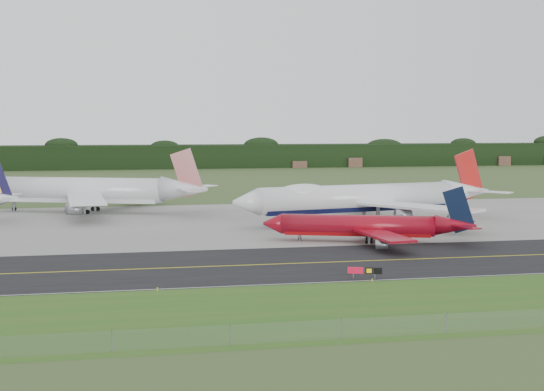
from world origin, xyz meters
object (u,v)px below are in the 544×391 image
at_px(jet_red_737, 369,226).
at_px(jet_star_tail, 89,191).
at_px(jet_ba_747, 366,198).
at_px(taxiway_sign, 365,271).

height_order(jet_red_737, jet_star_tail, jet_star_tail).
height_order(jet_ba_747, jet_red_737, jet_ba_747).
distance_m(jet_ba_747, jet_star_tail, 72.25).
relative_size(jet_red_737, jet_star_tail, 0.65).
bearing_deg(jet_star_tail, taxiway_sign, -65.03).
distance_m(jet_ba_747, jet_red_737, 29.39).
distance_m(jet_red_737, jet_star_tail, 82.82).
height_order(jet_star_tail, taxiway_sign, jet_star_tail).
distance_m(jet_star_tail, taxiway_sign, 104.55).
xyz_separation_m(jet_ba_747, jet_star_tail, (-64.23, 33.08, -0.12)).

